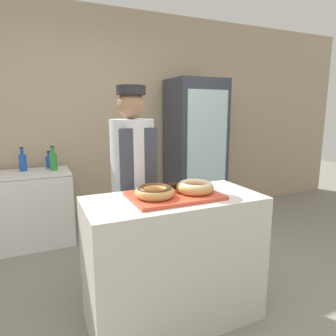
# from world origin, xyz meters

# --- Properties ---
(ground_plane) EXTENTS (14.00, 14.00, 0.00)m
(ground_plane) POSITION_xyz_m (0.00, 0.00, 0.00)
(ground_plane) COLOR gray
(wall_back) EXTENTS (8.00, 0.06, 2.70)m
(wall_back) POSITION_xyz_m (0.00, 2.13, 1.35)
(wall_back) COLOR tan
(wall_back) RESTS_ON ground_plane
(display_counter) EXTENTS (1.18, 0.57, 0.90)m
(display_counter) POSITION_xyz_m (0.00, 0.00, 0.45)
(display_counter) COLOR beige
(display_counter) RESTS_ON ground_plane
(serving_tray) EXTENTS (0.59, 0.40, 0.02)m
(serving_tray) POSITION_xyz_m (0.00, 0.00, 0.91)
(serving_tray) COLOR #D84C33
(serving_tray) RESTS_ON display_counter
(donut_chocolate_glaze) EXTENTS (0.25, 0.25, 0.07)m
(donut_chocolate_glaze) POSITION_xyz_m (-0.15, -0.02, 0.96)
(donut_chocolate_glaze) COLOR tan
(donut_chocolate_glaze) RESTS_ON serving_tray
(donut_light_glaze) EXTENTS (0.25, 0.25, 0.07)m
(donut_light_glaze) POSITION_xyz_m (0.15, -0.02, 0.96)
(donut_light_glaze) COLOR tan
(donut_light_glaze) RESTS_ON serving_tray
(brownie_back_left) EXTENTS (0.07, 0.07, 0.03)m
(brownie_back_left) POSITION_xyz_m (-0.06, 0.14, 0.94)
(brownie_back_left) COLOR black
(brownie_back_left) RESTS_ON serving_tray
(brownie_back_right) EXTENTS (0.07, 0.07, 0.03)m
(brownie_back_right) POSITION_xyz_m (0.06, 0.14, 0.94)
(brownie_back_right) COLOR black
(brownie_back_right) RESTS_ON serving_tray
(baker_person) EXTENTS (0.35, 0.35, 1.65)m
(baker_person) POSITION_xyz_m (-0.12, 0.53, 0.88)
(baker_person) COLOR #4C4C51
(baker_person) RESTS_ON ground_plane
(beverage_fridge) EXTENTS (0.68, 0.62, 1.86)m
(beverage_fridge) POSITION_xyz_m (1.14, 1.76, 0.93)
(beverage_fridge) COLOR #333842
(beverage_fridge) RESTS_ON ground_plane
(chest_freezer) EXTENTS (1.02, 0.58, 0.81)m
(chest_freezer) POSITION_xyz_m (-0.99, 1.77, 0.41)
(chest_freezer) COLOR white
(chest_freezer) RESTS_ON ground_plane
(bottle_blue) EXTENTS (0.08, 0.08, 0.20)m
(bottle_blue) POSITION_xyz_m (-0.68, 1.95, 0.88)
(bottle_blue) COLOR #1E4CB2
(bottle_blue) RESTS_ON chest_freezer
(bottle_green) EXTENTS (0.08, 0.08, 0.27)m
(bottle_green) POSITION_xyz_m (-0.64, 1.78, 0.91)
(bottle_green) COLOR #2D8C38
(bottle_green) RESTS_ON chest_freezer
(bottle_blue_b) EXTENTS (0.08, 0.08, 0.27)m
(bottle_blue_b) POSITION_xyz_m (-0.95, 1.88, 0.91)
(bottle_blue_b) COLOR #1E4CB2
(bottle_blue_b) RESTS_ON chest_freezer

